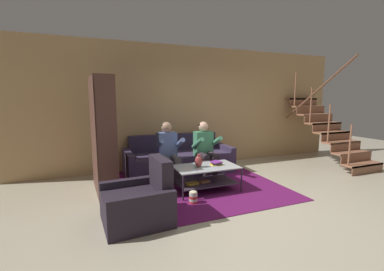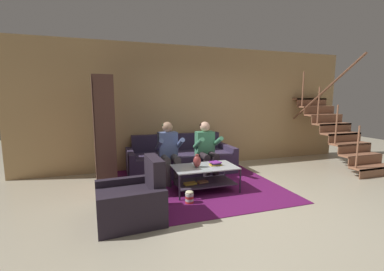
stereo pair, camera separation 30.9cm
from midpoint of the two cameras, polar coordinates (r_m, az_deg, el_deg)
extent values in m
plane|color=#B9B096|center=(4.52, 10.81, -13.53)|extent=(16.80, 16.80, 0.00)
cube|color=tan|center=(6.41, -0.79, 6.33)|extent=(8.40, 0.12, 2.90)
cube|color=#976146|center=(6.92, 32.58, -5.39)|extent=(1.00, 0.28, 0.04)
cube|color=brown|center=(6.87, 33.42, -6.28)|extent=(1.00, 0.02, 0.21)
cube|color=#976146|center=(7.05, 30.85, -3.30)|extent=(1.00, 0.28, 0.04)
cube|color=brown|center=(6.98, 31.65, -4.16)|extent=(1.00, 0.02, 0.21)
cube|color=#976146|center=(7.18, 29.19, -1.29)|extent=(1.00, 0.28, 0.04)
cube|color=brown|center=(7.11, 29.96, -2.12)|extent=(1.00, 0.02, 0.21)
cube|color=#976146|center=(7.33, 27.59, 0.65)|extent=(1.00, 0.28, 0.04)
cube|color=brown|center=(7.26, 28.33, -0.14)|extent=(1.00, 0.02, 0.21)
cube|color=#976146|center=(7.50, 26.06, 2.50)|extent=(1.00, 0.28, 0.04)
cube|color=brown|center=(7.42, 26.77, 1.75)|extent=(1.00, 0.02, 0.21)
cube|color=#976146|center=(7.67, 24.60, 4.27)|extent=(1.00, 0.28, 0.04)
cube|color=brown|center=(7.59, 25.28, 3.55)|extent=(1.00, 0.02, 0.21)
cube|color=#976146|center=(7.86, 23.20, 5.96)|extent=(1.00, 0.28, 0.04)
cube|color=brown|center=(7.77, 23.85, 5.28)|extent=(1.00, 0.02, 0.21)
cube|color=#976146|center=(8.06, 21.85, 7.56)|extent=(1.00, 0.28, 0.04)
cube|color=brown|center=(7.97, 22.48, 6.91)|extent=(1.00, 0.02, 0.21)
cylinder|color=#976146|center=(6.47, 30.52, -1.86)|extent=(0.04, 0.04, 0.90)
cylinder|color=#976146|center=(6.77, 27.00, 2.36)|extent=(0.04, 0.04, 0.90)
cylinder|color=#976146|center=(7.14, 23.80, 6.17)|extent=(0.04, 0.04, 0.90)
cylinder|color=#976146|center=(7.55, 20.88, 9.58)|extent=(0.04, 0.04, 0.90)
cylinder|color=brown|center=(7.04, 24.79, 8.91)|extent=(0.05, 2.01, 1.50)
cube|color=#392E4A|center=(5.82, -4.36, -6.11)|extent=(2.11, 0.98, 0.45)
cube|color=#31273F|center=(6.11, -5.53, -1.45)|extent=(2.11, 0.18, 0.39)
cube|color=#392E4A|center=(5.59, -15.47, -6.38)|extent=(0.13, 0.98, 0.57)
cube|color=#392E4A|center=(6.22, 5.55, -4.61)|extent=(0.13, 0.98, 0.57)
cylinder|color=#524E4F|center=(4.95, -7.20, -8.75)|extent=(0.14, 0.14, 0.45)
cylinder|color=#524E4F|center=(5.00, -4.96, -8.54)|extent=(0.14, 0.14, 0.45)
cylinder|color=#524E4F|center=(5.05, -7.77, -5.30)|extent=(0.14, 0.42, 0.14)
cylinder|color=#524E4F|center=(5.10, -5.58, -5.13)|extent=(0.14, 0.42, 0.14)
cube|color=#5C70AA|center=(5.22, -7.31, -2.26)|extent=(0.38, 0.22, 0.54)
cylinder|color=#5C70AA|center=(4.99, -9.06, -2.16)|extent=(0.09, 0.49, 0.31)
cylinder|color=#5C70AA|center=(5.10, -4.60, -1.87)|extent=(0.09, 0.49, 0.31)
sphere|color=tan|center=(5.17, -7.39, 1.84)|extent=(0.21, 0.21, 0.21)
ellipsoid|color=black|center=(5.18, -7.45, 2.15)|extent=(0.21, 0.21, 0.13)
cylinder|color=#2A2126|center=(5.20, 1.52, -7.85)|extent=(0.14, 0.14, 0.45)
cylinder|color=#2A2126|center=(5.28, 3.53, -7.61)|extent=(0.14, 0.14, 0.45)
cylinder|color=#2A2126|center=(5.30, 0.76, -4.58)|extent=(0.14, 0.42, 0.14)
cylinder|color=#2A2126|center=(5.37, 2.74, -4.40)|extent=(0.14, 0.42, 0.14)
cube|color=#448C64|center=(5.48, 0.90, -1.81)|extent=(0.38, 0.22, 0.52)
cylinder|color=#448C64|center=(5.23, -0.40, -1.72)|extent=(0.09, 0.49, 0.31)
cylinder|color=#448C64|center=(5.39, 3.63, -1.43)|extent=(0.09, 0.49, 0.31)
sphere|color=beige|center=(5.43, 0.91, 2.00)|extent=(0.21, 0.21, 0.21)
ellipsoid|color=black|center=(5.44, 0.83, 2.29)|extent=(0.21, 0.21, 0.13)
cube|color=silver|center=(4.66, 1.21, -6.96)|extent=(1.14, 0.66, 0.02)
cube|color=#3C3142|center=(4.74, 1.20, -10.29)|extent=(1.05, 0.60, 0.02)
cylinder|color=#302536|center=(4.26, -4.13, -11.54)|extent=(0.03, 0.03, 0.45)
cylinder|color=#302536|center=(4.70, 9.07, -9.72)|extent=(0.03, 0.03, 0.45)
cylinder|color=#302536|center=(4.83, -6.42, -9.14)|extent=(0.03, 0.03, 0.45)
cylinder|color=#302536|center=(5.22, 5.51, -7.80)|extent=(0.03, 0.03, 0.45)
cube|color=gold|center=(4.58, -1.91, -10.63)|extent=(0.22, 0.14, 0.03)
cube|color=#9F6F45|center=(4.68, 0.83, -10.20)|extent=(0.20, 0.14, 0.03)
cube|color=#611550|center=(5.24, -1.49, -10.24)|extent=(3.00, 3.25, 0.01)
cube|color=#744A6E|center=(5.24, -1.49, -10.22)|extent=(1.65, 1.79, 0.00)
ellipsoid|color=#943737|center=(4.58, -0.46, -5.77)|extent=(0.14, 0.14, 0.21)
cylinder|color=#943737|center=(4.55, -0.46, -4.48)|extent=(0.06, 0.06, 0.05)
cube|color=gold|center=(4.76, 3.55, -6.42)|extent=(0.21, 0.16, 0.02)
cube|color=black|center=(4.75, 3.61, -6.14)|extent=(0.19, 0.18, 0.03)
cube|color=purple|center=(4.75, 3.57, -5.88)|extent=(0.21, 0.21, 0.02)
cube|color=#53332B|center=(4.32, -20.35, -0.87)|extent=(0.33, 0.04, 2.04)
cube|color=#53332B|center=(5.43, -21.38, 0.86)|extent=(0.33, 0.04, 2.04)
cube|color=#53332B|center=(4.87, -22.73, -0.02)|extent=(0.09, 1.14, 2.04)
cube|color=#53332B|center=(5.11, -20.32, -11.21)|extent=(0.39, 1.12, 0.02)
cube|color=#53332B|center=(4.97, -20.61, -5.75)|extent=(0.39, 1.12, 0.02)
cube|color=#53332B|center=(4.87, -20.92, 0.09)|extent=(0.39, 1.12, 0.02)
cube|color=#53332B|center=(4.83, -21.24, 6.09)|extent=(0.39, 1.12, 0.02)
cube|color=#53332B|center=(4.84, -21.55, 12.02)|extent=(0.39, 1.12, 0.02)
cube|color=#388F4D|center=(4.55, -19.72, -10.89)|extent=(0.27, 0.05, 0.39)
cube|color=orange|center=(4.58, -19.49, -10.53)|extent=(0.22, 0.05, 0.42)
cube|color=orange|center=(4.63, -19.58, -10.54)|extent=(0.23, 0.04, 0.39)
cube|color=#3357B7|center=(4.66, -19.58, -10.08)|extent=(0.22, 0.05, 0.44)
cube|color=#9E7545|center=(4.71, -19.80, -10.29)|extent=(0.25, 0.06, 0.38)
cube|color=#A8B53F|center=(4.78, -19.81, -10.68)|extent=(0.24, 0.05, 0.27)
cube|color=#AEAF47|center=(4.83, -19.88, -10.34)|extent=(0.24, 0.05, 0.30)
cube|color=gold|center=(4.84, -20.09, -9.64)|extent=(0.27, 0.04, 0.40)
cube|color=#912A8F|center=(4.89, -20.27, -10.14)|extent=(0.30, 0.05, 0.29)
cube|color=#2656AE|center=(4.92, -20.08, -9.21)|extent=(0.25, 0.05, 0.42)
cube|color=teal|center=(4.97, -20.17, -9.24)|extent=(0.26, 0.06, 0.39)
cube|color=teal|center=(5.03, -20.01, -9.27)|extent=(0.22, 0.05, 0.35)
cube|color=purple|center=(5.07, -20.50, -9.24)|extent=(0.30, 0.06, 0.34)
cube|color=#271F2B|center=(3.71, -14.70, -15.30)|extent=(0.90, 0.65, 0.41)
cube|color=#271F2B|center=(3.63, -9.45, -8.41)|extent=(0.20, 0.60, 0.45)
cube|color=#271F2B|center=(4.01, -15.69, -12.72)|extent=(0.87, 0.16, 0.51)
cube|color=#271F2B|center=(3.37, -13.56, -16.81)|extent=(0.87, 0.16, 0.51)
cylinder|color=red|center=(4.25, -1.87, -14.58)|extent=(0.13, 0.13, 0.04)
cylinder|color=white|center=(4.23, -1.87, -14.05)|extent=(0.13, 0.13, 0.04)
cylinder|color=red|center=(4.21, -1.87, -13.52)|extent=(0.13, 0.13, 0.04)
cylinder|color=white|center=(4.20, -1.88, -12.99)|extent=(0.13, 0.13, 0.04)
ellipsoid|color=beige|center=(4.18, -1.88, -12.51)|extent=(0.13, 0.13, 0.05)
camera|label=1|loc=(0.15, -91.79, -0.26)|focal=24.00mm
camera|label=2|loc=(0.15, 88.21, 0.26)|focal=24.00mm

